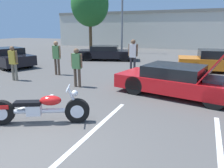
% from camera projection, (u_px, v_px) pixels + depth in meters
% --- Properties ---
extents(ground_plane, '(80.00, 80.00, 0.00)m').
position_uv_depth(ground_plane, '(19.00, 157.00, 4.20)').
color(ground_plane, '#514F4C').
extents(parking_stripe_back, '(0.12, 5.15, 0.01)m').
position_uv_depth(parking_stripe_back, '(82.00, 141.00, 4.79)').
color(parking_stripe_back, white).
rests_on(parking_stripe_back, ground).
extents(far_building, '(32.00, 4.20, 4.40)m').
position_uv_depth(far_building, '(180.00, 29.00, 26.41)').
color(far_building, beige).
rests_on(far_building, ground).
extents(light_pole, '(1.21, 0.28, 7.35)m').
position_uv_depth(light_pole, '(123.00, 10.00, 20.77)').
color(light_pole, slate).
rests_on(light_pole, ground).
extents(tree_background, '(3.80, 3.80, 6.90)m').
position_uv_depth(tree_background, '(90.00, 5.00, 22.05)').
color(tree_background, brown).
rests_on(tree_background, ground).
extents(motorcycle, '(2.34, 1.31, 0.95)m').
position_uv_depth(motorcycle, '(40.00, 109.00, 5.62)').
color(motorcycle, black).
rests_on(motorcycle, ground).
extents(show_car_hood_open, '(4.68, 2.65, 1.98)m').
position_uv_depth(show_car_hood_open, '(179.00, 80.00, 7.95)').
color(show_car_hood_open, red).
rests_on(show_car_hood_open, ground).
extents(parked_car_mid_left_row, '(4.76, 3.02, 1.09)m').
position_uv_depth(parked_car_mid_left_row, '(107.00, 53.00, 16.82)').
color(parked_car_mid_left_row, black).
rests_on(parked_car_mid_left_row, ground).
extents(parked_car_mid_right_row, '(4.89, 2.43, 1.22)m').
position_uv_depth(parked_car_mid_right_row, '(221.00, 62.00, 12.27)').
color(parked_car_mid_right_row, orange).
rests_on(parked_car_mid_right_row, ground).
extents(parked_car_left_row, '(4.40, 3.14, 1.18)m').
position_uv_depth(parked_car_left_row, '(8.00, 57.00, 14.02)').
color(parked_car_left_row, black).
rests_on(parked_car_left_row, ground).
extents(spectator_near_motorcycle, '(0.52, 0.23, 1.76)m').
position_uv_depth(spectator_near_motorcycle, '(57.00, 55.00, 11.30)').
color(spectator_near_motorcycle, brown).
rests_on(spectator_near_motorcycle, ground).
extents(spectator_by_show_car, '(0.52, 0.21, 1.61)m').
position_uv_depth(spectator_by_show_car, '(13.00, 60.00, 10.11)').
color(spectator_by_show_car, gray).
rests_on(spectator_by_show_car, ground).
extents(spectator_midground, '(0.52, 0.21, 1.62)m').
position_uv_depth(spectator_midground, '(77.00, 64.00, 8.97)').
color(spectator_midground, brown).
rests_on(spectator_midground, ground).
extents(spectator_far_lot, '(0.52, 0.24, 1.83)m').
position_uv_depth(spectator_far_lot, '(133.00, 53.00, 11.58)').
color(spectator_far_lot, '#333338').
rests_on(spectator_far_lot, ground).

